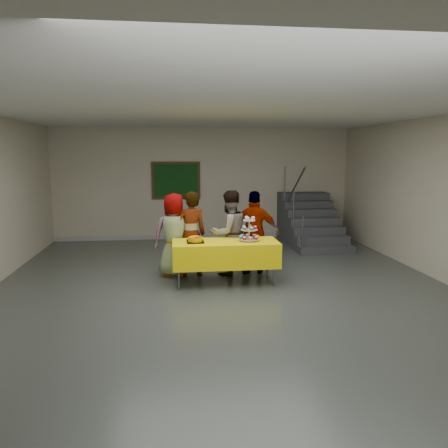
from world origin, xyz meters
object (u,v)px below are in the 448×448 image
Objects in this scene: cupcake_stand at (249,232)px; schoolchild_a at (174,235)px; bear_cake at (195,239)px; staircase at (309,224)px; schoolchild_c at (229,233)px; bake_table at (225,253)px; noticeboard at (176,180)px; schoolchild_d at (255,232)px; schoolchild_b at (191,234)px.

schoolchild_a reaches higher than cupcake_stand.
schoolchild_a is (-0.36, 0.62, -0.03)m from bear_cake.
schoolchild_a is at bearing -141.44° from staircase.
schoolchild_c reaches higher than schoolchild_a.
cupcake_stand reaches higher than bear_cake.
staircase is (2.62, 3.40, -0.07)m from bake_table.
cupcake_stand is 0.64m from schoolchild_c.
noticeboard reaches higher than cupcake_stand.
schoolchild_c reaches higher than cupcake_stand.
bake_table is at bearing 152.15° from schoolchild_a.
schoolchild_c reaches higher than schoolchild_d.
schoolchild_d is at bearing -173.69° from schoolchild_a.
cupcake_stand is at bearing 92.25° from schoolchild_c.
schoolchild_a is 0.31m from schoolchild_b.
schoolchild_a reaches higher than bake_table.
schoolchild_b is 4.31m from staircase.
cupcake_stand is at bearing 1.29° from bear_cake.
bake_table is 4.22× the size of cupcake_stand.
schoolchild_d is at bearing -125.24° from staircase.
noticeboard is (-3.44, 0.84, 1.11)m from staircase.
cupcake_stand is 0.27× the size of schoolchild_c.
bear_cake is 4.34m from noticeboard.
schoolchild_a reaches higher than bear_cake.
schoolchild_c is at bearing 168.84° from schoolchild_b.
schoolchild_c is at bearing 20.72° from schoolchild_d.
noticeboard reaches higher than schoolchild_b.
schoolchild_c reaches higher than bake_table.
schoolchild_b is at bearing 151.91° from cupcake_stand.
noticeboard is at bearing -98.82° from schoolchild_b.
schoolchild_a is 0.99× the size of schoolchild_d.
schoolchild_b is 0.73m from schoolchild_c.
staircase reaches higher than schoolchild_a.
schoolchild_b is (-0.59, 0.55, 0.26)m from bake_table.
noticeboard is at bearing 93.77° from bear_cake.
noticeboard is (-1.25, 4.24, 0.67)m from cupcake_stand.
noticeboard reaches higher than bear_cake.
cupcake_stand is 1.24× the size of bear_cake.
cupcake_stand is 0.34× the size of noticeboard.
cupcake_stand is 0.27× the size of schoolchild_b.
bear_cake is at bearing -177.79° from bake_table.
bear_cake is 0.57m from schoolchild_b.
schoolchild_d reaches higher than cupcake_stand.
schoolchild_d is at bearing 28.09° from bear_cake.
schoolchild_b is at bearing -138.33° from staircase.
bear_cake is 0.22× the size of schoolchild_b.
schoolchild_c is (0.14, 0.56, 0.26)m from bake_table.
bear_cake is 0.89m from schoolchild_c.
noticeboard reaches higher than schoolchild_a.
bear_cake is (-0.97, -0.02, -0.10)m from cupcake_stand.
schoolchild_c is 3.79m from staircase.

